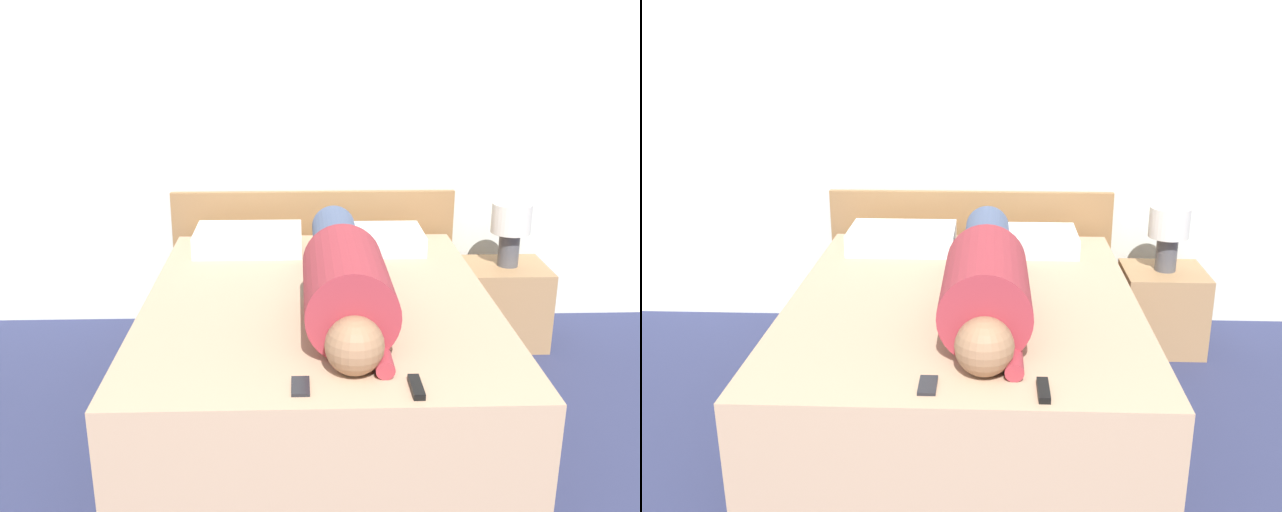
# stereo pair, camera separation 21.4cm
# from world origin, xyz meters

# --- Properties ---
(wall_back) EXTENTS (5.94, 0.06, 2.60)m
(wall_back) POSITION_xyz_m (0.00, 3.78, 1.30)
(wall_back) COLOR silver
(wall_back) RESTS_ON ground_plane
(bed) EXTENTS (1.58, 1.98, 0.59)m
(bed) POSITION_xyz_m (-0.14, 2.59, 0.30)
(bed) COLOR tan
(bed) RESTS_ON ground_plane
(headboard) EXTENTS (1.70, 0.04, 0.83)m
(headboard) POSITION_xyz_m (-0.14, 3.71, 0.41)
(headboard) COLOR olive
(headboard) RESTS_ON ground_plane
(nightstand) EXTENTS (0.45, 0.41, 0.47)m
(nightstand) POSITION_xyz_m (0.97, 3.36, 0.23)
(nightstand) COLOR #A37A51
(nightstand) RESTS_ON ground_plane
(table_lamp) EXTENTS (0.22, 0.22, 0.37)m
(table_lamp) POSITION_xyz_m (0.97, 3.36, 0.70)
(table_lamp) COLOR #4C4C51
(table_lamp) RESTS_ON nightstand
(person_lying) EXTENTS (0.36, 1.62, 0.36)m
(person_lying) POSITION_xyz_m (-0.03, 2.45, 0.75)
(person_lying) COLOR #936B4C
(person_lying) RESTS_ON bed
(pillow_near_headboard) EXTENTS (0.58, 0.37, 0.12)m
(pillow_near_headboard) POSITION_xyz_m (-0.50, 3.32, 0.65)
(pillow_near_headboard) COLOR white
(pillow_near_headboard) RESTS_ON bed
(pillow_second) EXTENTS (0.55, 0.37, 0.11)m
(pillow_second) POSITION_xyz_m (0.18, 3.32, 0.65)
(pillow_second) COLOR white
(pillow_second) RESTS_ON bed
(tv_remote) EXTENTS (0.04, 0.15, 0.02)m
(tv_remote) POSITION_xyz_m (0.17, 1.72, 0.60)
(tv_remote) COLOR black
(tv_remote) RESTS_ON bed
(cell_phone) EXTENTS (0.06, 0.13, 0.01)m
(cell_phone) POSITION_xyz_m (-0.23, 1.75, 0.60)
(cell_phone) COLOR black
(cell_phone) RESTS_ON bed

